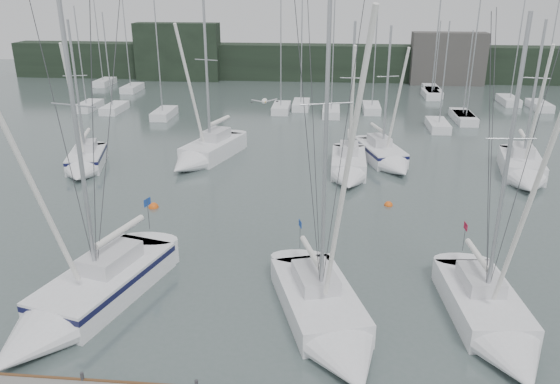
% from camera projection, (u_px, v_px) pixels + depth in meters
% --- Properties ---
extents(ground, '(160.00, 160.00, 0.00)m').
position_uv_depth(ground, '(269.00, 330.00, 22.14)').
color(ground, '#4C5C59').
rests_on(ground, ground).
extents(far_treeline, '(90.00, 4.00, 5.00)m').
position_uv_depth(far_treeline, '(317.00, 62.00, 78.90)').
color(far_treeline, black).
rests_on(far_treeline, ground).
extents(far_building_left, '(12.00, 3.00, 8.00)m').
position_uv_depth(far_building_left, '(178.00, 52.00, 78.26)').
color(far_building_left, black).
rests_on(far_building_left, ground).
extents(far_building_right, '(10.00, 3.00, 7.00)m').
position_uv_depth(far_building_right, '(448.00, 59.00, 75.09)').
color(far_building_right, '#42403D').
rests_on(far_building_right, ground).
extents(mast_forest, '(60.46, 25.31, 14.89)m').
position_uv_depth(mast_forest, '(339.00, 103.00, 61.74)').
color(mast_forest, silver).
rests_on(mast_forest, ground).
extents(sailboat_near_left, '(5.56, 10.45, 14.79)m').
position_uv_depth(sailboat_near_left, '(76.00, 304.00, 22.78)').
color(sailboat_near_left, silver).
rests_on(sailboat_near_left, ground).
extents(sailboat_near_center, '(5.33, 9.12, 15.43)m').
position_uv_depth(sailboat_near_center, '(331.00, 326.00, 21.51)').
color(sailboat_near_center, silver).
rests_on(sailboat_near_center, ground).
extents(sailboat_near_right, '(3.35, 8.58, 13.22)m').
position_uv_depth(sailboat_near_right, '(496.00, 326.00, 21.50)').
color(sailboat_near_right, silver).
rests_on(sailboat_near_right, ground).
extents(sailboat_mid_a, '(4.10, 7.37, 11.61)m').
position_uv_depth(sailboat_mid_a, '(84.00, 164.00, 40.72)').
color(sailboat_mid_a, silver).
rests_on(sailboat_mid_a, ground).
extents(sailboat_mid_b, '(5.27, 9.28, 12.94)m').
position_uv_depth(sailboat_mid_b, '(203.00, 155.00, 42.72)').
color(sailboat_mid_b, silver).
rests_on(sailboat_mid_b, ground).
extents(sailboat_mid_c, '(2.62, 7.80, 11.58)m').
position_uv_depth(sailboat_mid_c, '(349.00, 169.00, 39.47)').
color(sailboat_mid_c, silver).
rests_on(sailboat_mid_c, ground).
extents(sailboat_mid_d, '(4.56, 8.17, 11.15)m').
position_uv_depth(sailboat_mid_d, '(387.00, 158.00, 42.08)').
color(sailboat_mid_d, silver).
rests_on(sailboat_mid_d, ground).
extents(sailboat_mid_e, '(3.99, 8.49, 11.80)m').
position_uv_depth(sailboat_mid_e, '(524.00, 172.00, 38.82)').
color(sailboat_mid_e, silver).
rests_on(sailboat_mid_e, ground).
extents(buoy_b, '(0.54, 0.54, 0.54)m').
position_uv_depth(buoy_b, '(388.00, 205.00, 34.58)').
color(buoy_b, '#E55814').
rests_on(buoy_b, ground).
extents(buoy_c, '(0.63, 0.63, 0.63)m').
position_uv_depth(buoy_c, '(154.00, 207.00, 34.26)').
color(buoy_c, '#E55814').
rests_on(buoy_c, ground).
extents(seagull, '(1.00, 0.48, 0.20)m').
position_uv_depth(seagull, '(264.00, 101.00, 21.03)').
color(seagull, white).
rests_on(seagull, ground).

